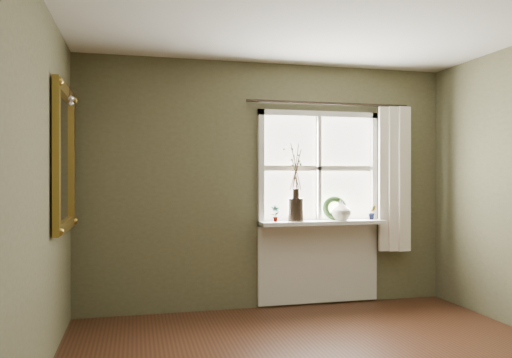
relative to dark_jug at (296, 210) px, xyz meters
The scene contains 13 objects.
wall_back 0.40m from the dark_jug, 144.50° to the left, with size 4.00×0.10×2.60m, color brown.
wall_left 3.14m from the dark_jug, 137.36° to the right, with size 0.10×4.50×2.60m, color brown.
window_frame 0.54m from the dark_jug, 20.06° to the left, with size 1.36×0.06×1.24m.
window_sill 0.33m from the dark_jug, ahead, with size 1.36×0.26×0.04m, color silver.
window_apron 0.66m from the dark_jug, 20.28° to the left, with size 1.36×0.04×0.88m, color silver.
dark_jug is the anchor object (origin of this frame).
cream_vase 0.51m from the dark_jug, ahead, with size 0.21×0.21×0.22m, color beige.
wreath 0.46m from the dark_jug, ahead, with size 0.26×0.26×0.06m, color #26401C.
potted_plant_left 0.23m from the dark_jug, behind, with size 0.09×0.06×0.17m, color #26401C.
potted_plant_right 0.88m from the dark_jug, ahead, with size 0.08×0.07×0.15m, color #26401C.
curtain 1.18m from the dark_jug, ahead, with size 0.36×0.12×1.59m, color white.
curtain_rod 1.21m from the dark_jug, ahead, with size 0.03×0.03×1.84m, color black.
gilt_mirror 2.35m from the dark_jug, 165.27° to the right, with size 0.10×1.01×1.21m.
Camera 1 is at (-1.38, -2.88, 1.38)m, focal length 35.00 mm.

